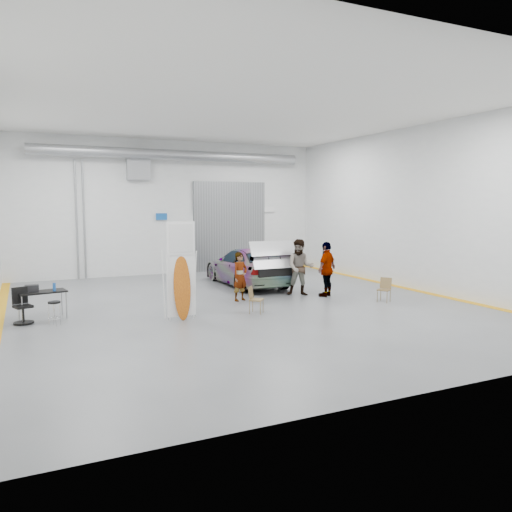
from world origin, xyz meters
name	(u,v)px	position (x,y,z in m)	size (l,w,h in m)	color
ground	(242,305)	(0.00, 0.00, 0.00)	(16.00, 16.00, 0.00)	#5A5D62
room_shell	(223,178)	(0.24, 2.22, 4.08)	(14.02, 16.18, 6.01)	silver
sedan_car	(248,267)	(1.76, 3.52, 0.73)	(2.05, 5.02, 1.46)	silver
person_a	(240,276)	(0.25, 0.71, 0.80)	(0.59, 0.38, 1.61)	brown
person_b	(300,267)	(2.51, 0.71, 0.98)	(0.96, 0.73, 1.96)	#547B9A
person_c	(327,269)	(3.25, 0.18, 0.95)	(1.10, 0.45, 1.89)	#A16D35
surfboard_display	(182,278)	(-2.27, -1.12, 1.16)	(0.81, 0.23, 2.87)	white
folding_chair_near	(256,305)	(-0.07, -1.23, 0.24)	(0.51, 0.59, 0.78)	brown
folding_chair_far	(384,295)	(4.38, -1.44, 0.24)	(0.50, 0.60, 0.78)	brown
shop_stool	(55,314)	(-5.47, -0.37, 0.32)	(0.33, 0.33, 0.65)	black
work_table	(39,292)	(-5.79, 0.60, 0.78)	(1.32, 0.82, 1.01)	gray
office_chair	(23,308)	(-6.21, 0.26, 0.42)	(0.53, 0.56, 0.95)	black
trunk_lid	(274,253)	(1.76, 1.26, 1.48)	(1.70, 1.03, 0.04)	silver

